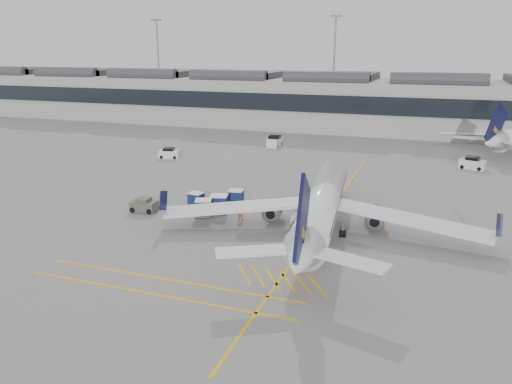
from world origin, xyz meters
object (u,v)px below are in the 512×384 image
(ramp_agent_a, at_px, (270,207))
(ramp_agent_b, at_px, (240,213))
(airliner_main, at_px, (322,204))
(baggage_cart_a, at_px, (219,203))
(pushback_tug, at_px, (144,205))
(belt_loader, at_px, (308,219))

(ramp_agent_a, height_order, ramp_agent_b, ramp_agent_a)
(airliner_main, relative_size, ramp_agent_b, 22.07)
(baggage_cart_a, distance_m, pushback_tug, 8.41)
(ramp_agent_b, relative_size, pushback_tug, 0.54)
(ramp_agent_a, bearing_deg, belt_loader, -72.40)
(belt_loader, distance_m, ramp_agent_b, 7.14)
(pushback_tug, bearing_deg, baggage_cart_a, 12.93)
(belt_loader, relative_size, baggage_cart_a, 1.97)
(airliner_main, bearing_deg, baggage_cart_a, 166.94)
(pushback_tug, bearing_deg, ramp_agent_a, 12.94)
(airliner_main, relative_size, ramp_agent_a, 20.98)
(baggage_cart_a, height_order, pushback_tug, baggage_cart_a)
(ramp_agent_b, distance_m, pushback_tug, 11.12)
(ramp_agent_b, bearing_deg, belt_loader, -179.89)
(belt_loader, bearing_deg, airliner_main, -45.03)
(belt_loader, relative_size, ramp_agent_a, 2.70)
(ramp_agent_b, height_order, pushback_tug, pushback_tug)
(airliner_main, xyz_separation_m, ramp_agent_a, (-6.39, 2.92, -1.90))
(airliner_main, height_order, ramp_agent_b, airliner_main)
(belt_loader, bearing_deg, ramp_agent_a, 154.28)
(belt_loader, bearing_deg, pushback_tug, -179.72)
(belt_loader, xyz_separation_m, ramp_agent_a, (-4.64, 1.56, 0.31))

